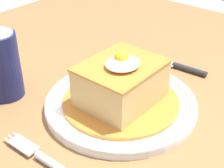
{
  "coord_description": "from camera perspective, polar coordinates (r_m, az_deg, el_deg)",
  "views": [
    {
      "loc": [
        -0.31,
        -0.34,
        1.09
      ],
      "look_at": [
        0.07,
        -0.03,
        0.78
      ],
      "focal_mm": 53.82,
      "sensor_mm": 36.0,
      "label": 1
    }
  ],
  "objects": [
    {
      "name": "soda_can",
      "position": [
        0.63,
        -18.25,
        3.01
      ],
      "size": [
        0.07,
        0.07,
        0.12
      ],
      "color": "#191E51",
      "rests_on": "dining_table"
    },
    {
      "name": "dining_table",
      "position": [
        0.64,
        -5.78,
        -11.97
      ],
      "size": [
        1.27,
        1.06,
        0.74
      ],
      "color": "olive",
      "rests_on": "ground_plane"
    },
    {
      "name": "fork",
      "position": [
        0.5,
        -11.31,
        -12.43
      ],
      "size": [
        0.02,
        0.14,
        0.01
      ],
      "color": "silver",
      "rests_on": "dining_table"
    },
    {
      "name": "main_plate",
      "position": [
        0.59,
        1.49,
        -3.2
      ],
      "size": [
        0.27,
        0.27,
        0.02
      ],
      "color": "white",
      "rests_on": "dining_table"
    },
    {
      "name": "sandwich_meal",
      "position": [
        0.57,
        1.55,
        -0.2
      ],
      "size": [
        0.21,
        0.21,
        0.1
      ],
      "color": "orange",
      "rests_on": "main_plate"
    },
    {
      "name": "knife",
      "position": [
        0.72,
        11.3,
        2.98
      ],
      "size": [
        0.03,
        0.17,
        0.01
      ],
      "color": "#262628",
      "rests_on": "dining_table"
    }
  ]
}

